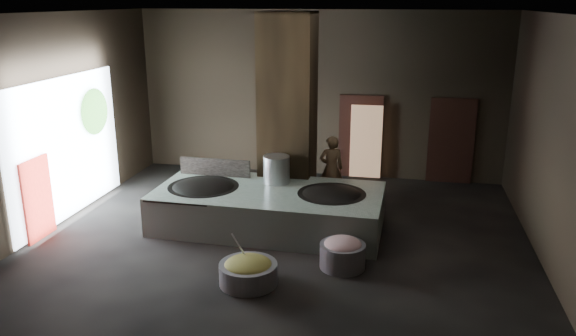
% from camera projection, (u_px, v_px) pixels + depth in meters
% --- Properties ---
extents(floor, '(10.00, 9.00, 0.10)m').
position_uv_depth(floor, '(283.00, 238.00, 11.75)').
color(floor, black).
rests_on(floor, ground).
extents(ceiling, '(10.00, 9.00, 0.10)m').
position_uv_depth(ceiling, '(283.00, 10.00, 10.43)').
color(ceiling, black).
rests_on(ceiling, back_wall).
extents(back_wall, '(10.00, 0.10, 4.50)m').
position_uv_depth(back_wall, '(318.00, 94.00, 15.35)').
color(back_wall, black).
rests_on(back_wall, ground).
extents(front_wall, '(10.00, 0.10, 4.50)m').
position_uv_depth(front_wall, '(204.00, 213.00, 6.82)').
color(front_wall, black).
rests_on(front_wall, ground).
extents(left_wall, '(0.10, 9.00, 4.50)m').
position_uv_depth(left_wall, '(54.00, 120.00, 12.07)').
color(left_wall, black).
rests_on(left_wall, ground).
extents(right_wall, '(0.10, 9.00, 4.50)m').
position_uv_depth(right_wall, '(557.00, 144.00, 10.11)').
color(right_wall, black).
rests_on(right_wall, ground).
extents(pillar, '(1.20, 1.20, 4.50)m').
position_uv_depth(pillar, '(288.00, 112.00, 12.93)').
color(pillar, black).
rests_on(pillar, ground).
extents(hearth_platform, '(4.87, 2.41, 0.84)m').
position_uv_depth(hearth_platform, '(269.00, 208.00, 12.10)').
color(hearth_platform, '#A7B9A7').
rests_on(hearth_platform, ground).
extents(platform_cap, '(4.72, 2.26, 0.03)m').
position_uv_depth(platform_cap, '(269.00, 191.00, 11.99)').
color(platform_cap, black).
rests_on(platform_cap, hearth_platform).
extents(wok_left, '(1.52, 1.52, 0.42)m').
position_uv_depth(wok_left, '(204.00, 190.00, 12.24)').
color(wok_left, black).
rests_on(wok_left, hearth_platform).
extents(wok_left_rim, '(1.55, 1.55, 0.05)m').
position_uv_depth(wok_left_rim, '(203.00, 187.00, 12.22)').
color(wok_left_rim, black).
rests_on(wok_left_rim, hearth_platform).
extents(wok_right, '(1.42, 1.42, 0.40)m').
position_uv_depth(wok_right, '(332.00, 198.00, 11.79)').
color(wok_right, black).
rests_on(wok_right, hearth_platform).
extents(wok_right_rim, '(1.45, 1.45, 0.05)m').
position_uv_depth(wok_right_rim, '(332.00, 194.00, 11.77)').
color(wok_right_rim, black).
rests_on(wok_right_rim, hearth_platform).
extents(stock_pot, '(0.59, 0.59, 0.63)m').
position_uv_depth(stock_pot, '(276.00, 170.00, 12.40)').
color(stock_pot, '#B3B7BB').
rests_on(stock_pot, hearth_platform).
extents(splash_guard, '(1.68, 0.10, 0.42)m').
position_uv_depth(splash_guard, '(215.00, 168.00, 12.91)').
color(splash_guard, black).
rests_on(splash_guard, hearth_platform).
extents(cook, '(0.67, 0.52, 1.61)m').
position_uv_depth(cook, '(331.00, 168.00, 13.64)').
color(cook, '#916F4A').
rests_on(cook, ground).
extents(veg_basin, '(1.30, 1.30, 0.37)m').
position_uv_depth(veg_basin, '(248.00, 274.00, 9.72)').
color(veg_basin, gray).
rests_on(veg_basin, ground).
extents(veg_fill, '(0.83, 0.83, 0.26)m').
position_uv_depth(veg_fill, '(248.00, 265.00, 9.67)').
color(veg_fill, olive).
rests_on(veg_fill, veg_basin).
extents(ladle, '(0.30, 0.31, 0.72)m').
position_uv_depth(ladle, '(242.00, 250.00, 9.79)').
color(ladle, '#B3B7BB').
rests_on(ladle, veg_basin).
extents(meat_basin, '(0.91, 0.91, 0.46)m').
position_uv_depth(meat_basin, '(343.00, 256.00, 10.30)').
color(meat_basin, gray).
rests_on(meat_basin, ground).
extents(meat_fill, '(0.70, 0.70, 0.27)m').
position_uv_depth(meat_fill, '(343.00, 245.00, 10.24)').
color(meat_fill, '#C3757A').
rests_on(meat_fill, meat_basin).
extents(doorway_near, '(1.18, 0.08, 2.38)m').
position_uv_depth(doorway_near, '(360.00, 138.00, 15.36)').
color(doorway_near, black).
rests_on(doorway_near, ground).
extents(doorway_near_glow, '(0.85, 0.04, 2.00)m').
position_uv_depth(doorway_near_glow, '(366.00, 142.00, 15.17)').
color(doorway_near_glow, '#8C6647').
rests_on(doorway_near_glow, ground).
extents(doorway_far, '(1.18, 0.08, 2.38)m').
position_uv_depth(doorway_far, '(451.00, 143.00, 14.89)').
color(doorway_far, black).
rests_on(doorway_far, ground).
extents(doorway_far_glow, '(0.83, 0.04, 1.97)m').
position_uv_depth(doorway_far_glow, '(461.00, 144.00, 14.95)').
color(doorway_far_glow, '#8C6647').
rests_on(doorway_far_glow, ground).
extents(left_opening, '(0.04, 4.20, 3.10)m').
position_uv_depth(left_opening, '(67.00, 147.00, 12.43)').
color(left_opening, white).
rests_on(left_opening, ground).
extents(pavilion_sliver, '(0.05, 0.90, 1.70)m').
position_uv_depth(pavilion_sliver, '(38.00, 199.00, 11.41)').
color(pavilion_sliver, maroon).
rests_on(pavilion_sliver, ground).
extents(tree_silhouette, '(0.28, 1.10, 1.10)m').
position_uv_depth(tree_silhouette, '(95.00, 112.00, 13.26)').
color(tree_silhouette, '#194714').
rests_on(tree_silhouette, left_opening).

